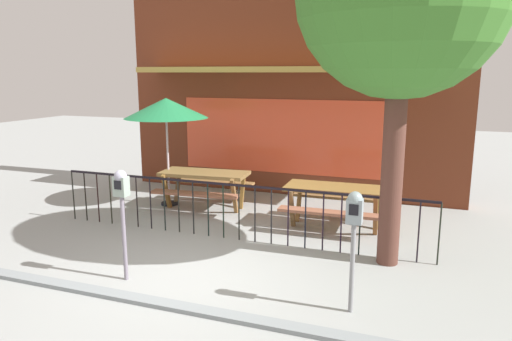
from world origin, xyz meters
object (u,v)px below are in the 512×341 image
Objects in this scene: patio_umbrella at (166,109)px; parking_meter_far at (122,196)px; picnic_table_left at (204,180)px; parking_meter_near at (354,220)px; picnic_table_right at (336,195)px.

parking_meter_far is (1.38, -3.54, -0.87)m from patio_umbrella.
patio_umbrella is at bearing -178.45° from picnic_table_left.
parking_meter_near reaches higher than picnic_table_left.
parking_meter_near is (3.58, -3.42, 0.53)m from picnic_table_left.
parking_meter_near is (4.42, -3.39, -0.92)m from patio_umbrella.
picnic_table_right is 1.20× the size of parking_meter_far.
parking_meter_far is (-2.26, -3.20, 0.57)m from picnic_table_right.
picnic_table_left is 3.65m from parking_meter_far.
picnic_table_left is 1.24× the size of parking_meter_far.
picnic_table_right is at bearing 54.83° from parking_meter_far.
parking_meter_near is at bearing -37.51° from patio_umbrella.
picnic_table_left is 1.30× the size of parking_meter_near.
picnic_table_left is 1.67m from patio_umbrella.
picnic_table_right is 0.81× the size of patio_umbrella.
picnic_table_right is 1.25× the size of parking_meter_near.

